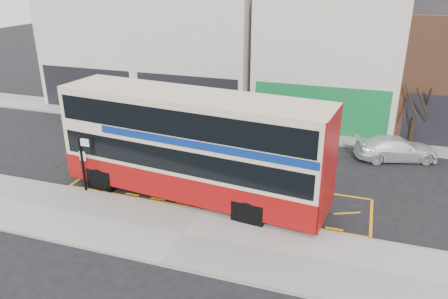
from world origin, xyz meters
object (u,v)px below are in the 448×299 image
(double_decker_bus, at_px, (193,145))
(street_tree_left, at_px, (61,56))
(street_tree_right, at_px, (418,93))
(car_white, at_px, (396,148))
(car_grey, at_px, (258,128))
(bus_stop_post, at_px, (83,158))
(car_silver, at_px, (106,113))

(double_decker_bus, xyz_separation_m, street_tree_left, (-15.43, 11.24, 1.12))
(street_tree_left, distance_m, street_tree_right, 25.26)
(car_white, xyz_separation_m, street_tree_right, (0.88, 2.43, 2.62))
(street_tree_left, bearing_deg, car_grey, -10.09)
(bus_stop_post, bearing_deg, street_tree_right, 37.98)
(double_decker_bus, bearing_deg, street_tree_left, 150.24)
(street_tree_left, bearing_deg, car_white, -8.55)
(car_silver, bearing_deg, street_tree_left, 41.59)
(car_silver, bearing_deg, car_white, -108.07)
(double_decker_bus, height_order, car_silver, double_decker_bus)
(car_white, bearing_deg, bus_stop_post, 104.45)
(double_decker_bus, height_order, street_tree_left, street_tree_left)
(bus_stop_post, relative_size, car_grey, 0.66)
(street_tree_right, bearing_deg, bus_stop_post, -142.40)
(car_silver, bearing_deg, street_tree_right, -100.91)
(bus_stop_post, relative_size, car_silver, 0.60)
(car_silver, height_order, street_tree_right, street_tree_right)
(street_tree_left, bearing_deg, car_silver, -30.89)
(bus_stop_post, xyz_separation_m, car_grey, (5.76, 9.64, -1.12))
(street_tree_right, bearing_deg, street_tree_left, 177.20)
(car_white, height_order, street_tree_right, street_tree_right)
(bus_stop_post, distance_m, street_tree_left, 16.49)
(bus_stop_post, bearing_deg, car_white, 33.14)
(car_white, bearing_deg, car_grey, 66.31)
(car_grey, bearing_deg, street_tree_right, -92.07)
(car_grey, height_order, car_white, car_grey)
(double_decker_bus, bearing_deg, car_grey, 90.35)
(car_grey, bearing_deg, street_tree_left, 67.26)
(car_grey, xyz_separation_m, street_tree_left, (-16.30, 2.90, 3.01))
(double_decker_bus, relative_size, car_grey, 3.04)
(street_tree_right, bearing_deg, car_grey, -169.42)
(car_silver, height_order, street_tree_left, street_tree_left)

